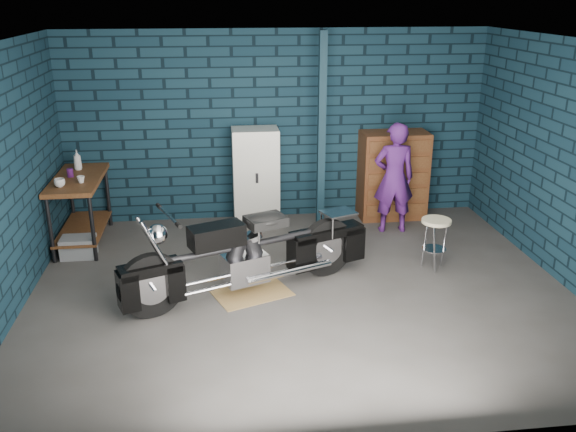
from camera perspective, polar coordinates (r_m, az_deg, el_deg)
name	(u,v)px	position (r m, az deg, el deg)	size (l,w,h in m)	color
ground	(301,291)	(6.90, 1.24, -6.99)	(6.00, 6.00, 0.00)	#494644
room_walls	(295,113)	(6.80, 0.69, 9.61)	(6.02, 5.01, 2.71)	#0F2633
support_post	(322,134)	(8.35, 3.16, 7.70)	(0.10, 0.10, 2.70)	#102733
workbench	(81,210)	(8.47, -18.78, 0.50)	(0.60, 1.40, 0.91)	brown
drip_mat	(251,292)	(6.88, -3.51, -7.09)	(0.81, 0.61, 0.01)	olive
motorcycle	(250,247)	(6.65, -3.60, -2.95)	(2.47, 0.67, 1.09)	black
person	(394,178)	(8.46, 9.88, 3.53)	(0.56, 0.37, 1.54)	#521D6F
storage_bin	(79,247)	(8.14, -19.00, -2.76)	(0.42, 0.30, 0.26)	gray
locker	(256,177)	(8.68, -3.03, 3.69)	(0.64, 0.46, 1.38)	silver
tool_chest	(393,175)	(9.05, 9.80, 3.77)	(0.96, 0.53, 1.28)	brown
shop_stool	(434,244)	(7.51, 13.54, -2.58)	(0.35, 0.35, 0.63)	beige
cup_a	(60,183)	(7.97, -20.59, 2.92)	(0.13, 0.13, 0.10)	beige
cup_b	(81,179)	(8.05, -18.80, 3.26)	(0.09, 0.09, 0.09)	beige
mug_purple	(70,173)	(8.36, -19.72, 3.83)	(0.08, 0.08, 0.11)	#4F175F
bottle	(77,160)	(8.66, -19.11, 4.99)	(0.11, 0.11, 0.27)	gray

